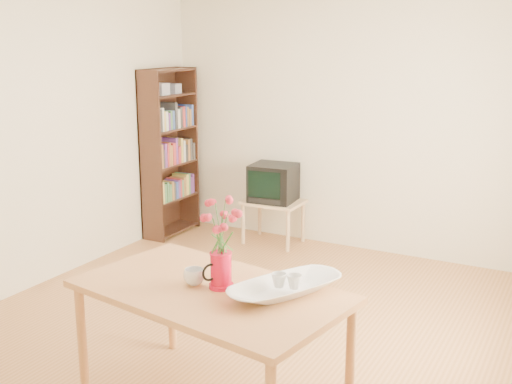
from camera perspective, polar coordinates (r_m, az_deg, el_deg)
The scene contains 11 objects.
room at distance 4.47m, azimuth -1.48°, elevation 2.90°, with size 4.50×4.50×4.50m.
table at distance 3.72m, azimuth -4.05°, elevation -9.59°, with size 1.65×1.11×0.75m.
tv_stand at distance 6.71m, azimuth 1.55°, elevation -1.38°, with size 0.60×0.45×0.46m.
bookshelf at distance 7.01m, azimuth -7.66°, elevation 2.98°, with size 0.28×0.70×1.80m.
pitcher at distance 3.66m, azimuth -3.12°, elevation -7.08°, with size 0.14×0.21×0.21m.
flowers at distance 3.57m, azimuth -3.18°, elevation -2.96°, with size 0.24×0.24×0.34m, color #C82F43, non-canonical shape.
mug at distance 3.73m, azimuth -5.52°, elevation -7.50°, with size 0.12×0.12×0.09m, color white.
bowl at distance 3.53m, azimuth 2.67°, elevation -5.82°, with size 0.46×0.46×0.43m, color white.
teacup_a at distance 3.56m, azimuth 2.08°, elevation -6.36°, with size 0.07×0.07×0.07m, color white.
teacup_b at distance 3.54m, azimuth 3.46°, elevation -6.48°, with size 0.07×0.07×0.07m, color white.
television at distance 6.65m, azimuth 1.61°, elevation 0.90°, with size 0.48×0.45×0.39m.
Camera 1 is at (2.22, -3.80, 2.16)m, focal length 45.00 mm.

